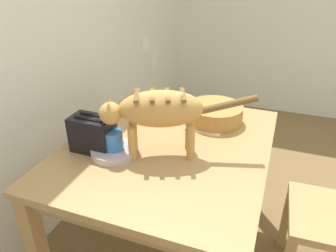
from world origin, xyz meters
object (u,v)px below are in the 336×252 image
at_px(cat, 158,111).
at_px(coffee_mug, 113,140).
at_px(wicker_basket, 215,113).
at_px(toaster, 93,134).
at_px(dining_table, 168,159).
at_px(magazine, 209,123).
at_px(saucer_bowl, 114,151).
at_px(book_stack, 175,106).

bearing_deg(cat, coffee_mug, 89.13).
distance_m(wicker_basket, toaster, 0.68).
relative_size(coffee_mug, toaster, 0.67).
bearing_deg(wicker_basket, dining_table, 154.17).
xyz_separation_m(cat, magazine, (0.39, -0.15, -0.22)).
height_order(saucer_bowl, magazine, saucer_bowl).
height_order(coffee_mug, book_stack, coffee_mug).
distance_m(dining_table, saucer_bowl, 0.29).
bearing_deg(saucer_bowl, cat, -67.69).
bearing_deg(wicker_basket, toaster, 136.67).
distance_m(saucer_bowl, toaster, 0.13).
xyz_separation_m(cat, book_stack, (0.49, 0.09, -0.20)).
height_order(cat, saucer_bowl, cat).
distance_m(book_stack, wicker_basket, 0.27).
distance_m(dining_table, toaster, 0.40).
bearing_deg(saucer_bowl, magazine, -35.95).
relative_size(cat, book_stack, 3.42).
bearing_deg(wicker_basket, book_stack, 74.89).
distance_m(magazine, book_stack, 0.26).
bearing_deg(dining_table, saucer_bowl, 131.71).
height_order(cat, book_stack, cat).
relative_size(wicker_basket, toaster, 1.53).
distance_m(dining_table, coffee_mug, 0.32).
bearing_deg(saucer_bowl, dining_table, -48.29).
relative_size(saucer_bowl, coffee_mug, 1.58).
xyz_separation_m(magazine, toaster, (-0.46, 0.45, 0.08)).
bearing_deg(toaster, dining_table, -61.02).
xyz_separation_m(saucer_bowl, book_stack, (0.57, -0.10, 0.01)).
relative_size(dining_table, coffee_mug, 8.56).
xyz_separation_m(coffee_mug, magazine, (0.46, -0.34, -0.08)).
bearing_deg(magazine, coffee_mug, 150.09).
distance_m(magazine, wicker_basket, 0.06).
bearing_deg(book_stack, dining_table, -165.74).
xyz_separation_m(book_stack, wicker_basket, (-0.07, -0.26, 0.03)).
relative_size(cat, coffee_mug, 4.85).
xyz_separation_m(dining_table, toaster, (-0.17, 0.31, 0.17)).
bearing_deg(toaster, wicker_basket, -43.33).
bearing_deg(toaster, book_stack, -20.49).
height_order(dining_table, magazine, magazine).
height_order(magazine, book_stack, book_stack).
height_order(dining_table, toaster, toaster).
relative_size(dining_table, cat, 1.77).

